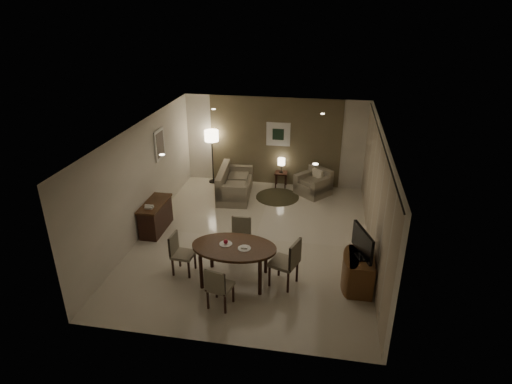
% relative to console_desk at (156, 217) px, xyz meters
% --- Properties ---
extents(room_shell, '(5.50, 7.00, 2.70)m').
position_rel_console_desk_xyz_m(room_shell, '(2.49, 0.40, 0.98)').
color(room_shell, beige).
rests_on(room_shell, ground).
extents(taupe_accent, '(3.96, 0.03, 2.70)m').
position_rel_console_desk_xyz_m(taupe_accent, '(2.49, 3.48, 0.98)').
color(taupe_accent, brown).
rests_on(taupe_accent, wall_back).
extents(curtain_wall, '(0.08, 6.70, 2.58)m').
position_rel_console_desk_xyz_m(curtain_wall, '(5.17, 0.00, 0.95)').
color(curtain_wall, beige).
rests_on(curtain_wall, wall_right).
extents(curtain_rod, '(0.03, 6.80, 0.03)m').
position_rel_console_desk_xyz_m(curtain_rod, '(5.17, 0.00, 2.27)').
color(curtain_rod, black).
rests_on(curtain_rod, wall_right).
extents(art_back_frame, '(0.72, 0.03, 0.72)m').
position_rel_console_desk_xyz_m(art_back_frame, '(2.59, 3.46, 1.23)').
color(art_back_frame, silver).
rests_on(art_back_frame, wall_back).
extents(art_back_canvas, '(0.34, 0.01, 0.34)m').
position_rel_console_desk_xyz_m(art_back_canvas, '(2.59, 3.44, 1.23)').
color(art_back_canvas, black).
rests_on(art_back_canvas, wall_back).
extents(art_left_frame, '(0.03, 0.60, 0.80)m').
position_rel_console_desk_xyz_m(art_left_frame, '(-0.23, 1.20, 1.48)').
color(art_left_frame, silver).
rests_on(art_left_frame, wall_left).
extents(art_left_canvas, '(0.01, 0.46, 0.64)m').
position_rel_console_desk_xyz_m(art_left_canvas, '(-0.21, 1.20, 1.48)').
color(art_left_canvas, gray).
rests_on(art_left_canvas, wall_left).
extents(downlight_nl, '(0.10, 0.10, 0.01)m').
position_rel_console_desk_xyz_m(downlight_nl, '(1.09, -1.80, 2.31)').
color(downlight_nl, white).
rests_on(downlight_nl, ceiling).
extents(downlight_nr, '(0.10, 0.10, 0.01)m').
position_rel_console_desk_xyz_m(downlight_nr, '(3.89, -1.80, 2.31)').
color(downlight_nr, white).
rests_on(downlight_nr, ceiling).
extents(downlight_fl, '(0.10, 0.10, 0.01)m').
position_rel_console_desk_xyz_m(downlight_fl, '(1.09, 1.80, 2.31)').
color(downlight_fl, white).
rests_on(downlight_fl, ceiling).
extents(downlight_fr, '(0.10, 0.10, 0.01)m').
position_rel_console_desk_xyz_m(downlight_fr, '(3.89, 1.80, 2.31)').
color(downlight_fr, white).
rests_on(downlight_fr, ceiling).
extents(console_desk, '(0.48, 1.20, 0.75)m').
position_rel_console_desk_xyz_m(console_desk, '(0.00, 0.00, 0.00)').
color(console_desk, '#492917').
rests_on(console_desk, floor).
extents(telephone, '(0.20, 0.14, 0.09)m').
position_rel_console_desk_xyz_m(telephone, '(0.00, -0.30, 0.43)').
color(telephone, white).
rests_on(telephone, console_desk).
extents(tv_cabinet, '(0.48, 0.90, 0.70)m').
position_rel_console_desk_xyz_m(tv_cabinet, '(4.89, -1.50, -0.03)').
color(tv_cabinet, brown).
rests_on(tv_cabinet, floor).
extents(flat_tv, '(0.36, 0.85, 0.60)m').
position_rel_console_desk_xyz_m(flat_tv, '(4.87, -1.50, 0.65)').
color(flat_tv, black).
rests_on(flat_tv, tv_cabinet).
extents(dining_table, '(1.71, 1.07, 0.80)m').
position_rel_console_desk_xyz_m(dining_table, '(2.38, -1.70, 0.03)').
color(dining_table, '#492917').
rests_on(dining_table, floor).
extents(chair_near, '(0.51, 0.51, 0.88)m').
position_rel_console_desk_xyz_m(chair_near, '(2.30, -2.53, 0.07)').
color(chair_near, gray).
rests_on(chair_near, floor).
extents(chair_far, '(0.46, 0.46, 0.92)m').
position_rel_console_desk_xyz_m(chair_far, '(2.32, -0.89, 0.09)').
color(chair_far, gray).
rests_on(chair_far, floor).
extents(chair_left, '(0.46, 0.46, 0.89)m').
position_rel_console_desk_xyz_m(chair_left, '(1.27, -1.62, 0.07)').
color(chair_left, gray).
rests_on(chair_left, floor).
extents(chair_right, '(0.64, 0.64, 1.03)m').
position_rel_console_desk_xyz_m(chair_right, '(3.38, -1.66, 0.14)').
color(chair_right, gray).
rests_on(chair_right, floor).
extents(plate_a, '(0.26, 0.26, 0.02)m').
position_rel_console_desk_xyz_m(plate_a, '(2.20, -1.65, 0.44)').
color(plate_a, white).
rests_on(plate_a, dining_table).
extents(plate_b, '(0.26, 0.26, 0.02)m').
position_rel_console_desk_xyz_m(plate_b, '(2.60, -1.75, 0.44)').
color(plate_b, white).
rests_on(plate_b, dining_table).
extents(fruit_apple, '(0.09, 0.09, 0.09)m').
position_rel_console_desk_xyz_m(fruit_apple, '(2.20, -1.65, 0.49)').
color(fruit_apple, maroon).
rests_on(fruit_apple, plate_a).
extents(napkin, '(0.12, 0.08, 0.03)m').
position_rel_console_desk_xyz_m(napkin, '(2.60, -1.75, 0.46)').
color(napkin, white).
rests_on(napkin, plate_b).
extents(round_rug, '(1.26, 1.26, 0.01)m').
position_rel_console_desk_xyz_m(round_rug, '(2.73, 2.45, -0.37)').
color(round_rug, '#3F3A23').
rests_on(round_rug, floor).
extents(sofa, '(1.82, 1.03, 0.82)m').
position_rel_console_desk_xyz_m(sofa, '(1.48, 2.35, 0.04)').
color(sofa, gray).
rests_on(sofa, floor).
extents(armchair, '(1.17, 1.16, 0.76)m').
position_rel_console_desk_xyz_m(armchair, '(3.73, 2.86, 0.00)').
color(armchair, gray).
rests_on(armchair, floor).
extents(side_table, '(0.37, 0.37, 0.47)m').
position_rel_console_desk_xyz_m(side_table, '(2.73, 3.25, -0.14)').
color(side_table, black).
rests_on(side_table, floor).
extents(table_lamp, '(0.22, 0.22, 0.50)m').
position_rel_console_desk_xyz_m(table_lamp, '(2.73, 3.25, 0.34)').
color(table_lamp, '#FFEAC1').
rests_on(table_lamp, side_table).
extents(floor_lamp, '(0.42, 0.42, 1.68)m').
position_rel_console_desk_xyz_m(floor_lamp, '(0.58, 3.24, 0.46)').
color(floor_lamp, '#FFE5B7').
rests_on(floor_lamp, floor).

